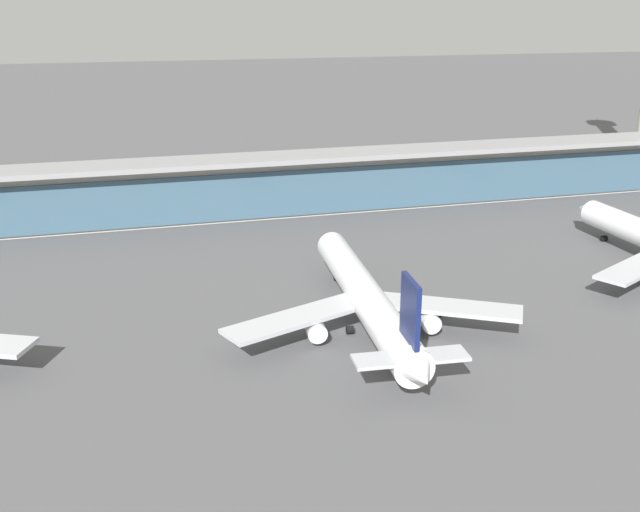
# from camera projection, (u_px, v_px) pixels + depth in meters

# --- Properties ---
(ground_plane) EXTENTS (1200.00, 1200.00, 0.00)m
(ground_plane) POSITION_uv_depth(u_px,v_px,m) (347.00, 332.00, 119.21)
(ground_plane) COLOR #515154
(airliner_centre_stand) EXTENTS (47.85, 62.44, 16.62)m
(airliner_centre_stand) POSITION_uv_depth(u_px,v_px,m) (367.00, 298.00, 118.77)
(airliner_centre_stand) COLOR white
(airliner_centre_stand) RESTS_ON ground
(service_truck_by_tail_blue) EXTENTS (3.21, 3.24, 2.05)m
(service_truck_by_tail_blue) POSITION_uv_depth(u_px,v_px,m) (437.00, 309.00, 125.63)
(service_truck_by_tail_blue) COLOR #234C9E
(service_truck_by_tail_blue) RESTS_ON ground
(terminal_building) EXTENTS (266.13, 12.80, 15.20)m
(terminal_building) POSITION_uv_depth(u_px,v_px,m) (259.00, 185.00, 180.95)
(terminal_building) COLOR #B2ADA3
(terminal_building) RESTS_ON ground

